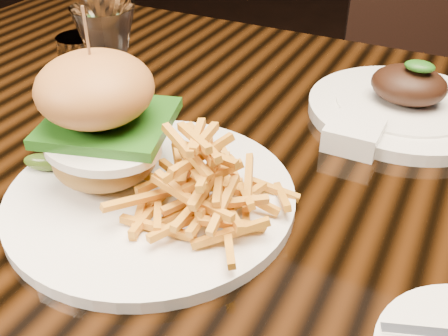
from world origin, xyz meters
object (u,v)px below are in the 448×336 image
at_px(dining_table, 283,207).
at_px(wine_glass, 108,51).
at_px(far_dish, 405,104).
at_px(chair_far, 431,72).
at_px(burger_plate, 146,157).

relative_size(dining_table, wine_glass, 8.27).
bearing_deg(far_dish, wine_glass, -137.90).
relative_size(far_dish, chair_far, 0.29).
bearing_deg(dining_table, burger_plate, -126.32).
xyz_separation_m(burger_plate, chair_far, (0.20, 1.04, -0.27)).
relative_size(wine_glass, far_dish, 0.70).
xyz_separation_m(dining_table, far_dish, (0.11, 0.19, 0.09)).
xyz_separation_m(dining_table, wine_glass, (-0.20, -0.08, 0.22)).
height_order(burger_plate, far_dish, burger_plate).
bearing_deg(burger_plate, chair_far, 75.05).
xyz_separation_m(burger_plate, wine_glass, (-0.09, 0.06, 0.08)).
bearing_deg(wine_glass, dining_table, 23.20).
bearing_deg(burger_plate, dining_table, 49.55).
bearing_deg(far_dish, burger_plate, -122.62).
bearing_deg(dining_table, wine_glass, -156.80).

